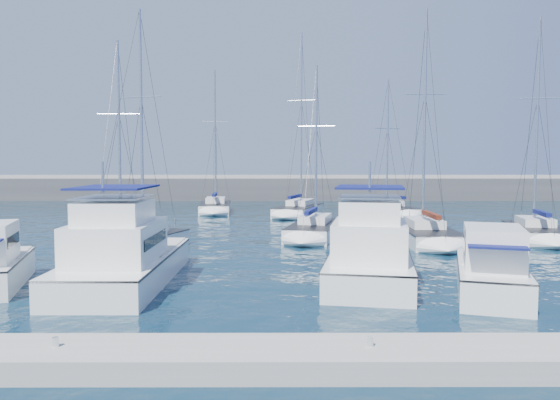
{
  "coord_description": "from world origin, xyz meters",
  "views": [
    {
      "loc": [
        -2.34,
        -24.56,
        5.28
      ],
      "look_at": [
        -2.24,
        8.09,
        3.0
      ],
      "focal_mm": 35.0,
      "sensor_mm": 36.0,
      "label": 1
    }
  ],
  "objects_px": {
    "sailboat_back_c": "(390,211)",
    "sailboat_back_a": "(215,207)",
    "sailboat_mid_a": "(118,238)",
    "sailboat_mid_e": "(536,232)",
    "sailboat_mid_b": "(137,243)",
    "sailboat_back_b": "(299,209)",
    "sailboat_mid_c": "(314,230)",
    "motor_yacht_stbd_outer": "(491,272)",
    "sailboat_mid_d": "(425,234)",
    "motor_yacht_stbd_inner": "(370,259)",
    "motor_yacht_port_inner": "(123,258)"
  },
  "relations": [
    {
      "from": "motor_yacht_stbd_inner",
      "to": "sailboat_mid_a",
      "type": "xyz_separation_m",
      "value": [
        -14.0,
        10.76,
        -0.62
      ]
    },
    {
      "from": "motor_yacht_stbd_inner",
      "to": "sailboat_back_b",
      "type": "xyz_separation_m",
      "value": [
        -1.87,
        30.85,
        -0.58
      ]
    },
    {
      "from": "motor_yacht_port_inner",
      "to": "sailboat_mid_a",
      "type": "distance_m",
      "value": 11.24
    },
    {
      "from": "sailboat_mid_c",
      "to": "sailboat_back_b",
      "type": "height_order",
      "value": "sailboat_back_b"
    },
    {
      "from": "sailboat_mid_b",
      "to": "sailboat_mid_d",
      "type": "bearing_deg",
      "value": 29.71
    },
    {
      "from": "sailboat_mid_e",
      "to": "sailboat_back_c",
      "type": "xyz_separation_m",
      "value": [
        -6.47,
        16.71,
        -0.02
      ]
    },
    {
      "from": "motor_yacht_stbd_outer",
      "to": "motor_yacht_port_inner",
      "type": "bearing_deg",
      "value": -169.98
    },
    {
      "from": "sailboat_mid_c",
      "to": "sailboat_back_c",
      "type": "distance_m",
      "value": 17.24
    },
    {
      "from": "motor_yacht_port_inner",
      "to": "sailboat_back_c",
      "type": "height_order",
      "value": "sailboat_back_c"
    },
    {
      "from": "motor_yacht_stbd_outer",
      "to": "sailboat_mid_e",
      "type": "distance_m",
      "value": 17.59
    },
    {
      "from": "sailboat_back_c",
      "to": "sailboat_back_a",
      "type": "bearing_deg",
      "value": 150.27
    },
    {
      "from": "motor_yacht_stbd_inner",
      "to": "sailboat_mid_d",
      "type": "bearing_deg",
      "value": 75.56
    },
    {
      "from": "sailboat_back_a",
      "to": "sailboat_back_b",
      "type": "xyz_separation_m",
      "value": [
        8.7,
        -3.26,
        0.03
      ]
    },
    {
      "from": "sailboat_back_c",
      "to": "sailboat_back_b",
      "type": "bearing_deg",
      "value": 157.87
    },
    {
      "from": "motor_yacht_stbd_inner",
      "to": "sailboat_mid_e",
      "type": "distance_m",
      "value": 18.91
    },
    {
      "from": "motor_yacht_stbd_outer",
      "to": "sailboat_back_a",
      "type": "relative_size",
      "value": 0.48
    },
    {
      "from": "motor_yacht_port_inner",
      "to": "sailboat_mid_d",
      "type": "relative_size",
      "value": 0.67
    },
    {
      "from": "sailboat_mid_a",
      "to": "sailboat_mid_b",
      "type": "bearing_deg",
      "value": -48.03
    },
    {
      "from": "motor_yacht_stbd_outer",
      "to": "sailboat_back_b",
      "type": "xyz_separation_m",
      "value": [
        -6.39,
        32.73,
        -0.39
      ]
    },
    {
      "from": "motor_yacht_port_inner",
      "to": "sailboat_mid_b",
      "type": "height_order",
      "value": "sailboat_mid_b"
    },
    {
      "from": "motor_yacht_port_inner",
      "to": "sailboat_back_c",
      "type": "bearing_deg",
      "value": 59.59
    },
    {
      "from": "sailboat_mid_b",
      "to": "motor_yacht_stbd_inner",
      "type": "bearing_deg",
      "value": -17.34
    },
    {
      "from": "motor_yacht_stbd_inner",
      "to": "sailboat_mid_b",
      "type": "bearing_deg",
      "value": 154.83
    },
    {
      "from": "sailboat_mid_a",
      "to": "sailboat_mid_b",
      "type": "height_order",
      "value": "sailboat_mid_b"
    },
    {
      "from": "sailboat_mid_c",
      "to": "sailboat_mid_d",
      "type": "xyz_separation_m",
      "value": [
        7.18,
        -2.46,
        0.03
      ]
    },
    {
      "from": "sailboat_mid_e",
      "to": "sailboat_back_b",
      "type": "bearing_deg",
      "value": 141.99
    },
    {
      "from": "sailboat_mid_a",
      "to": "sailboat_mid_b",
      "type": "relative_size",
      "value": 0.91
    },
    {
      "from": "motor_yacht_port_inner",
      "to": "sailboat_mid_a",
      "type": "xyz_separation_m",
      "value": [
        -3.38,
        10.71,
        -0.62
      ]
    },
    {
      "from": "sailboat_mid_b",
      "to": "sailboat_back_b",
      "type": "height_order",
      "value": "sailboat_back_b"
    },
    {
      "from": "sailboat_mid_a",
      "to": "sailboat_back_c",
      "type": "bearing_deg",
      "value": 43.48
    },
    {
      "from": "motor_yacht_stbd_inner",
      "to": "sailboat_mid_c",
      "type": "distance_m",
      "value": 15.0
    },
    {
      "from": "sailboat_back_b",
      "to": "sailboat_mid_e",
      "type": "bearing_deg",
      "value": -31.67
    },
    {
      "from": "sailboat_mid_a",
      "to": "sailboat_mid_e",
      "type": "bearing_deg",
      "value": 6.22
    },
    {
      "from": "motor_yacht_stbd_outer",
      "to": "sailboat_mid_b",
      "type": "relative_size",
      "value": 0.5
    },
    {
      "from": "sailboat_mid_a",
      "to": "sailboat_mid_c",
      "type": "distance_m",
      "value": 13.26
    },
    {
      "from": "sailboat_back_a",
      "to": "sailboat_back_c",
      "type": "distance_m",
      "value": 18.05
    },
    {
      "from": "sailboat_mid_c",
      "to": "sailboat_mid_e",
      "type": "bearing_deg",
      "value": 6.42
    },
    {
      "from": "sailboat_mid_a",
      "to": "sailboat_back_a",
      "type": "relative_size",
      "value": 0.86
    },
    {
      "from": "sailboat_mid_a",
      "to": "sailboat_mid_b",
      "type": "xyz_separation_m",
      "value": [
        1.7,
        -1.96,
        0.01
      ]
    },
    {
      "from": "sailboat_back_b",
      "to": "sailboat_mid_d",
      "type": "bearing_deg",
      "value": -50.18
    },
    {
      "from": "sailboat_mid_b",
      "to": "sailboat_back_b",
      "type": "bearing_deg",
      "value": 82.93
    },
    {
      "from": "motor_yacht_stbd_outer",
      "to": "sailboat_mid_d",
      "type": "relative_size",
      "value": 0.47
    },
    {
      "from": "motor_yacht_port_inner",
      "to": "sailboat_mid_b",
      "type": "xyz_separation_m",
      "value": [
        -1.68,
        8.75,
        -0.61
      ]
    },
    {
      "from": "sailboat_mid_b",
      "to": "sailboat_mid_c",
      "type": "xyz_separation_m",
      "value": [
        10.89,
        6.12,
        -0.03
      ]
    },
    {
      "from": "motor_yacht_port_inner",
      "to": "motor_yacht_stbd_outer",
      "type": "height_order",
      "value": "motor_yacht_port_inner"
    },
    {
      "from": "sailboat_mid_a",
      "to": "sailboat_mid_c",
      "type": "bearing_deg",
      "value": 19.34
    },
    {
      "from": "sailboat_mid_c",
      "to": "sailboat_back_b",
      "type": "relative_size",
      "value": 0.67
    },
    {
      "from": "sailboat_mid_b",
      "to": "sailboat_mid_e",
      "type": "distance_m",
      "value": 26.15
    },
    {
      "from": "sailboat_mid_d",
      "to": "motor_yacht_port_inner",
      "type": "bearing_deg",
      "value": -140.99
    },
    {
      "from": "motor_yacht_port_inner",
      "to": "motor_yacht_stbd_outer",
      "type": "relative_size",
      "value": 1.42
    }
  ]
}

